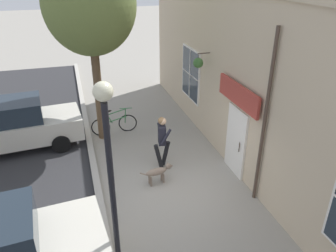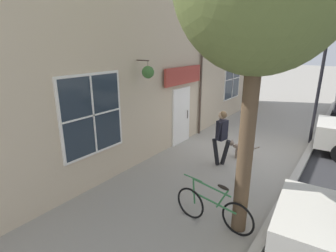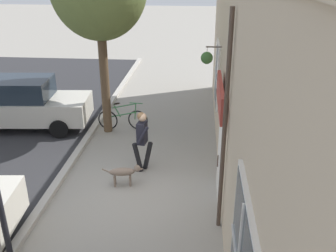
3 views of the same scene
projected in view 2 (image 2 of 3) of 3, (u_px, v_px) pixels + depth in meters
ground_plane at (238, 153)px, 9.09m from camera, size 90.00×90.00×0.00m
storefront_facade at (182, 71)px, 9.60m from camera, size 0.95×18.00×5.30m
pedestrian_walking at (222, 133)px, 7.91m from camera, size 0.58×0.60×1.73m
dog_on_leash at (241, 147)px, 8.54m from camera, size 1.06×0.33×0.59m
leaning_bicycle at (213, 209)px, 5.37m from camera, size 1.74×0.21×1.00m
street_lamp at (323, 67)px, 9.18m from camera, size 0.32×0.32×4.24m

